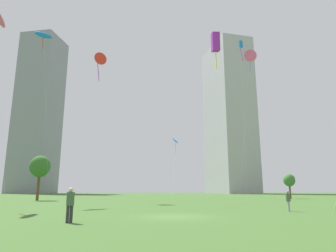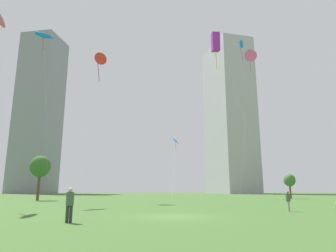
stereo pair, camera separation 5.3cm
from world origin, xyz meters
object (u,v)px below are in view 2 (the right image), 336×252
Objects in this scene: person_standing_2 at (69,198)px; park_tree_2 at (289,180)px; distant_highrise_0 at (39,112)px; kite_flying_5 at (99,60)px; distant_highrise_1 at (229,117)px; kite_flying_7 at (216,42)px; kite_flying_2 at (241,45)px; person_standing_1 at (70,202)px; kite_flying_1 at (176,142)px; park_tree_0 at (40,167)px; kite_flying_0 at (250,57)px; person_standing_0 at (288,200)px; kite_flying_6 at (44,36)px.

park_tree_2 reaches higher than person_standing_2.
kite_flying_5 is at bearing -50.87° from distant_highrise_0.
kite_flying_5 is 92.40m from distant_highrise_1.
kite_flying_2 is at bearing 63.00° from kite_flying_7.
person_standing_1 is 37.81m from kite_flying_1.
kite_flying_0 is at bearing 8.17° from park_tree_0.
person_standing_0 is 39.61m from park_tree_0.
kite_flying_1 is at bearing -165.53° from kite_flying_0.
person_standing_2 is at bearing -46.30° from kite_flying_6.
kite_flying_7 is 0.30× the size of distant_highrise_1.
kite_flying_1 reaches higher than park_tree_0.
kite_flying_5 is (0.11, 14.63, 22.21)m from person_standing_2.
distant_highrise_0 is at bearing 122.31° from kite_flying_1.
person_standing_0 is 44.27m from kite_flying_2.
kite_flying_1 is 22.45m from kite_flying_7.
person_standing_1 is 16.05m from person_standing_2.
distant_highrise_1 is at bearing 65.69° from kite_flying_1.
park_tree_2 reaches higher than person_standing_0.
person_standing_2 is at bearing -141.26° from kite_flying_2.
kite_flying_0 reaches higher than kite_flying_7.
park_tree_0 is at bearing -100.51° from person_standing_2.
kite_flying_5 is at bearing -164.40° from kite_flying_2.
person_standing_2 is 26.60m from kite_flying_5.
kite_flying_5 is at bearing 60.43° from person_standing_0.
distant_highrise_0 reaches higher than kite_flying_7.
kite_flying_7 is at bearing 43.92° from person_standing_0.
kite_flying_7 reaches higher than kite_flying_1.
distant_highrise_1 is (27.53, 102.24, 32.89)m from person_standing_0.
distant_highrise_0 reaches higher than person_standing_1.
kite_flying_6 is (-36.82, -17.10, -6.47)m from kite_flying_0.
park_tree_2 reaches higher than person_standing_1.
kite_flying_7 is at bearing -130.29° from park_tree_2.
person_standing_2 is 0.05× the size of kite_flying_0.
person_standing_0 is 37.51m from kite_flying_6.
distant_highrise_1 is at bearing -153.66° from person_standing_2.
distant_highrise_1 reaches higher than kite_flying_7.
person_standing_0 is 0.02× the size of distant_highrise_0.
kite_flying_0 is 25.86m from kite_flying_1.
person_standing_0 is at bearing -114.07° from distant_highrise_1.
kite_flying_6 reaches higher than kite_flying_7.
kite_flying_0 is 6.53× the size of park_tree_2.
park_tree_2 is (36.38, 23.13, 2.55)m from person_standing_2.
kite_flying_1 is (-5.82, 28.40, 9.15)m from person_standing_0.
distant_highrise_0 is (-67.09, 80.84, 5.15)m from kite_flying_2.
kite_flying_0 is at bearing 14.47° from kite_flying_1.
person_standing_1 is (-15.94, -6.89, 0.13)m from person_standing_0.
distant_highrise_1 is (86.22, -9.75, -2.57)m from distant_highrise_0.
park_tree_0 is (-9.09, 18.28, 4.50)m from person_standing_2.
distant_highrise_0 is at bearing 117.99° from kite_flying_7.
kite_flying_7 is at bearing -46.79° from distant_highrise_0.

